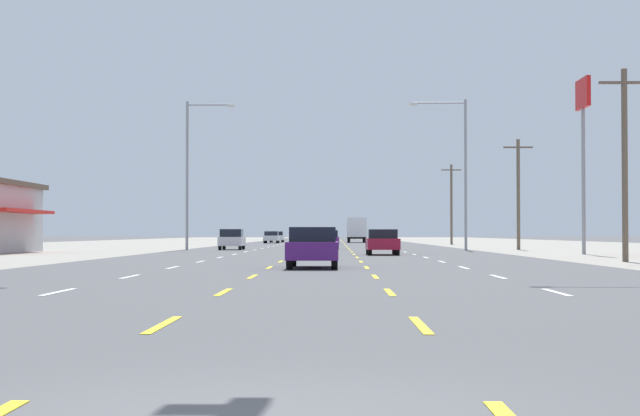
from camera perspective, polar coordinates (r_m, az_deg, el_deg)
The scene contains 16 objects.
ground_plane at distance 72.66m, azimuth 0.35°, elevation -2.42°, with size 572.00×572.00×0.00m, color #4C4C4F.
lane_markings at distance 111.16m, azimuth 0.51°, elevation -2.07°, with size 10.64×227.60×0.01m.
sedan_center_turn_nearest at distance 35.91m, azimuth -0.40°, elevation -2.22°, with size 1.80×4.50×1.46m.
sedan_inner_right_near at distance 57.61m, azimuth 3.56°, elevation -1.92°, with size 1.80×4.50×1.46m.
hatchback_far_left_mid at distance 75.27m, azimuth -5.03°, elevation -1.78°, with size 1.72×3.90×1.54m.
sedan_center_turn_midfar at distance 77.44m, azimuth 0.41°, elevation -1.80°, with size 1.80×4.50×1.46m.
sedan_far_left_far at distance 123.55m, azimuth -2.77°, elevation -1.66°, with size 1.80×4.50×1.46m.
box_truck_inner_right_farther at distance 131.62m, azimuth 2.09°, elevation -1.17°, with size 2.40×7.20×3.23m.
sedan_far_left_farthest at distance 134.92m, azimuth -2.46°, elevation -1.64°, with size 1.80×4.50×1.46m.
pole_sign_right_row_1 at distance 61.36m, azimuth 14.71°, elevation 5.05°, with size 0.24×2.77×10.37m.
streetlight_right_row_0 at distance 31.33m, azimuth 17.72°, elevation 6.54°, with size 4.67×0.26×9.46m.
streetlight_left_row_1 at distance 73.84m, azimuth -7.32°, elevation 2.39°, with size 3.56×0.26×10.86m.
streetlight_right_row_1 at distance 73.69m, azimuth 7.98°, elevation 2.50°, with size 4.17×0.26×10.98m.
utility_pole_right_row_0 at distance 45.61m, azimuth 16.91°, elevation 2.58°, with size 2.20×0.26×8.40m.
utility_pole_right_row_1 at distance 76.57m, azimuth 11.19°, elevation 0.90°, with size 2.20×0.26×8.28m.
utility_pole_right_row_2 at distance 111.28m, azimuth 7.47°, elevation 0.30°, with size 2.20×0.26×8.80m.
Camera 1 is at (0.58, -6.65, 1.25)m, focal length 56.37 mm.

